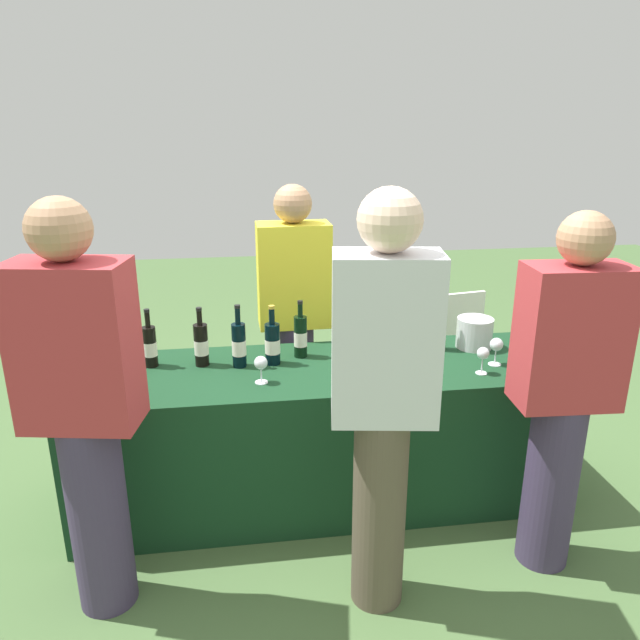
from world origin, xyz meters
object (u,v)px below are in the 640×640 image
(ice_bucket, at_px, (474,333))
(server_pouring, at_px, (294,313))
(menu_board, at_px, (449,347))
(guest_1, at_px, (383,395))
(wine_glass_4, at_px, (496,346))
(guest_0, at_px, (83,405))
(wine_bottle_1, at_px, (201,344))
(wine_glass_2, at_px, (411,350))
(wine_bottle_5, at_px, (440,331))
(wine_bottle_0, at_px, (150,346))
(wine_bottle_2, at_px, (239,344))
(wine_glass_1, at_px, (358,359))
(wine_glass_3, at_px, (483,355))
(wine_bottle_4, at_px, (300,336))
(wine_bottle_3, at_px, (272,343))
(wine_glass_0, at_px, (261,364))
(guest_2, at_px, (564,388))

(ice_bucket, bearing_deg, server_pouring, 157.07)
(menu_board, bearing_deg, guest_1, -127.30)
(wine_glass_4, bearing_deg, guest_0, -164.58)
(wine_bottle_1, relative_size, wine_glass_2, 2.03)
(wine_glass_4, bearing_deg, wine_bottle_1, 172.11)
(server_pouring, bearing_deg, wine_bottle_5, 150.28)
(wine_glass_4, height_order, guest_0, guest_0)
(wine_bottle_0, height_order, wine_bottle_2, wine_bottle_2)
(guest_0, bearing_deg, ice_bucket, 32.56)
(wine_glass_2, bearing_deg, wine_bottle_0, 169.47)
(ice_bucket, relative_size, guest_1, 0.11)
(wine_bottle_1, height_order, wine_glass_2, wine_bottle_1)
(wine_bottle_2, bearing_deg, ice_bucket, 4.05)
(wine_bottle_1, xyz_separation_m, wine_glass_1, (0.75, -0.27, -0.01))
(wine_bottle_5, xyz_separation_m, wine_glass_3, (0.10, -0.34, -0.01))
(wine_bottle_2, distance_m, wine_bottle_4, 0.33)
(wine_glass_3, bearing_deg, menu_board, 76.24)
(wine_glass_1, xyz_separation_m, wine_glass_3, (0.61, -0.03, -0.00))
(wine_bottle_2, relative_size, server_pouring, 0.20)
(menu_board, bearing_deg, wine_bottle_2, -155.96)
(wine_bottle_5, bearing_deg, guest_1, -120.57)
(guest_1, bearing_deg, wine_glass_3, 50.18)
(wine_bottle_0, xyz_separation_m, wine_glass_1, (1.00, -0.29, -0.01))
(wine_glass_2, relative_size, wine_glass_4, 1.05)
(wine_glass_1, relative_size, wine_glass_2, 0.93)
(wine_glass_1, distance_m, wine_glass_3, 0.62)
(server_pouring, bearing_deg, menu_board, -157.53)
(wine_bottle_4, bearing_deg, wine_glass_3, -22.11)
(wine_bottle_2, xyz_separation_m, guest_0, (-0.59, -0.68, 0.05))
(ice_bucket, bearing_deg, wine_bottle_5, -178.30)
(wine_bottle_2, distance_m, server_pouring, 0.59)
(wine_bottle_4, distance_m, guest_1, 0.94)
(wine_bottle_1, relative_size, guest_0, 0.18)
(wine_bottle_2, height_order, wine_bottle_5, wine_bottle_2)
(wine_bottle_1, height_order, wine_bottle_3, wine_bottle_3)
(wine_bottle_3, distance_m, wine_glass_1, 0.46)
(wine_glass_0, height_order, wine_glass_2, wine_glass_2)
(wine_glass_3, bearing_deg, server_pouring, 138.54)
(wine_bottle_1, distance_m, server_pouring, 0.68)
(server_pouring, bearing_deg, wine_glass_2, 126.48)
(wine_glass_4, bearing_deg, menu_board, 80.37)
(wine_bottle_4, distance_m, wine_glass_1, 0.40)
(wine_bottle_3, height_order, guest_0, guest_0)
(wine_glass_0, bearing_deg, wine_bottle_0, 152.63)
(ice_bucket, height_order, guest_1, guest_1)
(guest_2, height_order, menu_board, guest_2)
(wine_glass_4, relative_size, server_pouring, 0.09)
(wine_bottle_4, bearing_deg, guest_2, -37.32)
(wine_glass_2, xyz_separation_m, guest_0, (-1.43, -0.51, 0.05))
(wine_bottle_1, relative_size, guest_1, 0.18)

